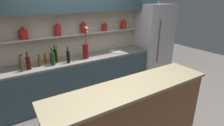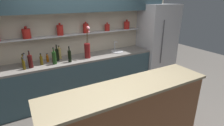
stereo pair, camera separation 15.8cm
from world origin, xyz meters
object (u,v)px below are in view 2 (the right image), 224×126
at_px(bottle_sauce_1, 47,58).
at_px(bottle_oil_10, 41,60).
at_px(refrigerator, 157,43).
at_px(flower_vase, 87,49).
at_px(bottle_wine_6, 30,61).
at_px(bottle_wine_7, 54,58).
at_px(bottle_spirit_9, 25,60).
at_px(bottle_wine_5, 57,55).
at_px(bottle_wine_0, 70,56).
at_px(bottle_oil_2, 23,61).
at_px(bottle_spirit_4, 59,53).
at_px(sink_fixture, 117,51).
at_px(bottle_sauce_3, 53,58).
at_px(bottle_oil_8, 24,65).

height_order(bottle_sauce_1, bottle_oil_10, bottle_oil_10).
height_order(refrigerator, flower_vase, refrigerator).
xyz_separation_m(flower_vase, bottle_wine_6, (-1.16, -0.02, -0.07)).
relative_size(bottle_sauce_1, bottle_oil_10, 0.77).
bearing_deg(bottle_oil_10, bottle_wine_7, -17.39).
height_order(refrigerator, bottle_spirit_9, refrigerator).
xyz_separation_m(bottle_wine_5, bottle_oil_10, (-0.34, -0.11, -0.04)).
relative_size(bottle_wine_7, bottle_oil_10, 1.46).
bearing_deg(bottle_wine_6, bottle_wine_0, -3.83).
relative_size(bottle_oil_2, bottle_spirit_4, 0.79).
relative_size(sink_fixture, bottle_spirit_9, 1.18).
relative_size(bottle_wine_0, bottle_wine_6, 0.99).
xyz_separation_m(bottle_sauce_3, bottle_spirit_9, (-0.53, -0.00, 0.04)).
bearing_deg(flower_vase, sink_fixture, 6.24).
height_order(bottle_spirit_4, bottle_oil_8, bottle_spirit_4).
bearing_deg(bottle_wine_7, bottle_spirit_9, 161.98).
bearing_deg(bottle_sauce_3, bottle_wine_5, 7.07).
bearing_deg(bottle_sauce_3, bottle_sauce_1, 164.90).
bearing_deg(sink_fixture, bottle_sauce_3, 178.23).
bearing_deg(bottle_wine_7, bottle_wine_6, 178.18).
bearing_deg(bottle_wine_6, bottle_oil_10, 16.64).
bearing_deg(bottle_oil_10, bottle_spirit_9, 161.47).
xyz_separation_m(flower_vase, bottle_sauce_3, (-0.71, 0.13, -0.12)).
height_order(flower_vase, bottle_wine_0, flower_vase).
bearing_deg(bottle_wine_7, bottle_wine_0, -6.74).
height_order(refrigerator, bottle_wine_5, refrigerator).
distance_m(bottle_spirit_4, bottle_wine_5, 0.13).
bearing_deg(bottle_sauce_1, bottle_wine_5, -5.10).
xyz_separation_m(bottle_wine_0, bottle_oil_2, (-0.84, 0.29, -0.04)).
xyz_separation_m(bottle_spirit_4, bottle_wine_6, (-0.61, -0.28, 0.01)).
relative_size(bottle_sauce_1, bottle_wine_7, 0.53).
distance_m(refrigerator, bottle_oil_2, 3.33).
relative_size(sink_fixture, bottle_sauce_1, 1.70).
bearing_deg(bottle_oil_2, bottle_oil_8, -92.89).
xyz_separation_m(refrigerator, bottle_sauce_3, (-2.77, 0.10, -0.02)).
bearing_deg(sink_fixture, refrigerator, -2.22).
bearing_deg(bottle_sauce_1, sink_fixture, -2.68).
height_order(bottle_sauce_3, bottle_spirit_4, bottle_spirit_4).
bearing_deg(bottle_spirit_9, sink_fixture, -1.21).
relative_size(bottle_wine_0, bottle_oil_2, 1.48).
distance_m(bottle_spirit_4, bottle_oil_8, 0.80).
distance_m(flower_vase, bottle_spirit_9, 1.25).
relative_size(bottle_oil_8, bottle_oil_10, 0.94).
xyz_separation_m(bottle_sauce_3, bottle_wine_6, (-0.44, -0.16, 0.05)).
bearing_deg(bottle_oil_8, bottle_spirit_4, 23.33).
relative_size(sink_fixture, bottle_oil_10, 1.31).
distance_m(bottle_wine_0, bottle_sauce_3, 0.36).
bearing_deg(bottle_oil_10, refrigerator, 0.05).
bearing_deg(sink_fixture, bottle_sauce_1, 177.32).
distance_m(bottle_sauce_1, bottle_oil_10, 0.19).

